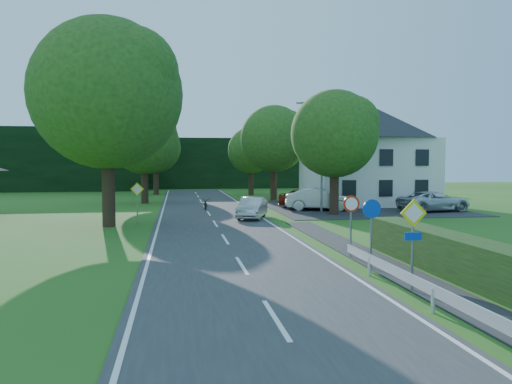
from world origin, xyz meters
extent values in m
cube|color=#353437|center=(0.00, 20.00, 0.02)|extent=(7.00, 80.00, 0.04)
cube|color=#27282A|center=(12.00, 33.00, 0.02)|extent=(14.00, 16.00, 0.04)
cube|color=white|center=(-3.25, 20.00, 0.04)|extent=(0.12, 80.00, 0.01)
cube|color=white|center=(3.25, 20.00, 0.04)|extent=(0.12, 80.00, 0.01)
cube|color=black|center=(8.00, 66.00, 3.50)|extent=(30.00, 5.00, 7.00)
cube|color=white|center=(14.00, 36.00, 2.80)|extent=(10.00, 8.00, 5.60)
pyramid|color=#232328|center=(14.00, 36.00, 7.10)|extent=(10.60, 8.40, 3.00)
cylinder|color=gray|center=(8.20, 30.00, 4.00)|extent=(0.16, 0.16, 8.00)
cylinder|color=gray|center=(7.40, 30.00, 7.90)|extent=(1.70, 0.10, 0.10)
cube|color=gray|center=(6.50, 30.00, 7.85)|extent=(0.50, 0.18, 0.12)
cylinder|color=gray|center=(4.30, 8.00, 1.20)|extent=(0.07, 0.07, 2.40)
cube|color=yellow|center=(4.30, 7.97, 2.20)|extent=(0.78, 0.04, 0.78)
cube|color=white|center=(4.30, 7.97, 2.20)|extent=(0.57, 0.05, 0.57)
cube|color=#0C3EC2|center=(4.30, 7.97, 1.55)|extent=(0.50, 0.04, 0.22)
cylinder|color=gray|center=(4.30, 11.00, 1.10)|extent=(0.07, 0.07, 2.20)
cylinder|color=#0C3EC2|center=(4.30, 10.97, 2.05)|extent=(0.64, 0.04, 0.64)
cylinder|color=gray|center=(4.30, 13.00, 1.10)|extent=(0.07, 0.07, 2.20)
cylinder|color=red|center=(4.30, 12.97, 2.05)|extent=(0.64, 0.04, 0.64)
cylinder|color=white|center=(4.30, 12.95, 2.05)|extent=(0.48, 0.04, 0.48)
cylinder|color=gray|center=(-4.50, 25.00, 1.10)|extent=(0.07, 0.07, 2.20)
cube|color=yellow|center=(-4.50, 24.97, 2.05)|extent=(0.78, 0.04, 0.78)
cube|color=white|center=(-4.50, 24.97, 2.05)|extent=(0.57, 0.05, 0.57)
imported|color=silver|center=(2.55, 26.44, 0.71)|extent=(2.63, 4.33, 1.35)
imported|color=black|center=(-0.06, 32.70, 0.48)|extent=(0.60, 1.69, 0.89)
imported|color=maroon|center=(7.94, 33.00, 0.81)|extent=(4.84, 3.83, 1.54)
imported|color=silver|center=(8.34, 31.00, 0.88)|extent=(5.37, 3.02, 1.67)
imported|color=silver|center=(16.37, 28.86, 0.78)|extent=(5.61, 3.24, 1.47)
imported|color=#A30D21|center=(12.21, 35.00, 0.92)|extent=(2.21, 2.24, 1.75)
camera|label=1|loc=(-2.20, -4.96, 3.60)|focal=35.00mm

